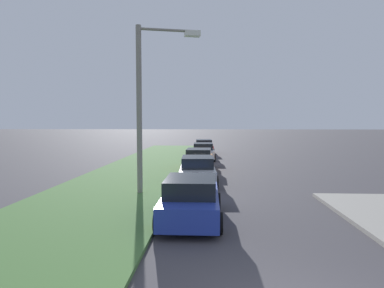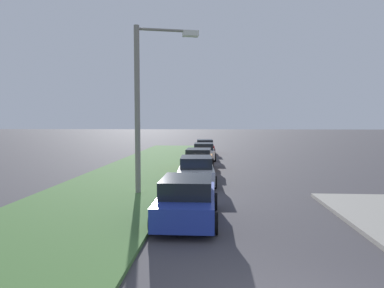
# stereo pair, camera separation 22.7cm
# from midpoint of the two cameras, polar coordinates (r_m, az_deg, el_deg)

# --- Properties ---
(grass_median) EXTENTS (60.00, 6.00, 0.12)m
(grass_median) POSITION_cam_midpoint_polar(r_m,az_deg,el_deg) (15.89, -13.95, -8.03)
(grass_median) COLOR #477238
(grass_median) RESTS_ON ground
(parked_car_blue) EXTENTS (4.31, 2.04, 1.47)m
(parked_car_blue) POSITION_cam_midpoint_polar(r_m,az_deg,el_deg) (11.21, -0.24, -9.43)
(parked_car_blue) COLOR #23389E
(parked_car_blue) RESTS_ON ground
(parked_car_silver) EXTENTS (4.38, 2.17, 1.47)m
(parked_car_silver) POSITION_cam_midpoint_polar(r_m,az_deg,el_deg) (17.73, 1.10, -4.55)
(parked_car_silver) COLOR #B2B5BA
(parked_car_silver) RESTS_ON ground
(parked_car_orange) EXTENTS (4.33, 2.07, 1.47)m
(parked_car_orange) POSITION_cam_midpoint_polar(r_m,az_deg,el_deg) (22.90, 1.44, -2.67)
(parked_car_orange) COLOR orange
(parked_car_orange) RESTS_ON ground
(parked_car_white) EXTENTS (4.35, 2.12, 1.47)m
(parked_car_white) POSITION_cam_midpoint_polar(r_m,az_deg,el_deg) (29.03, 2.23, -1.31)
(parked_car_white) COLOR silver
(parked_car_white) RESTS_ON ground
(parked_car_red) EXTENTS (4.39, 2.20, 1.47)m
(parked_car_red) POSITION_cam_midpoint_polar(r_m,az_deg,el_deg) (34.85, 2.37, -0.47)
(parked_car_red) COLOR red
(parked_car_red) RESTS_ON ground
(streetlight) EXTENTS (0.96, 2.83, 7.50)m
(streetlight) POSITION_cam_midpoint_polar(r_m,az_deg,el_deg) (15.09, -7.56, 7.95)
(streetlight) COLOR gray
(streetlight) RESTS_ON ground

